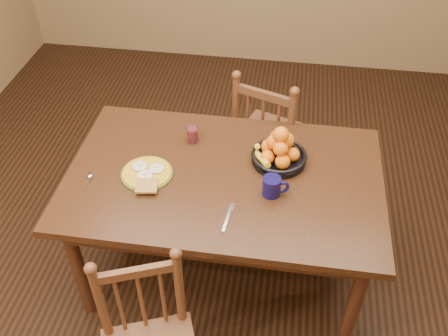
# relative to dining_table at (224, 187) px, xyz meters

# --- Properties ---
(room) EXTENTS (4.52, 5.02, 2.72)m
(room) POSITION_rel_dining_table_xyz_m (0.00, 0.00, 0.68)
(room) COLOR black
(room) RESTS_ON ground
(dining_table) EXTENTS (1.60, 1.00, 0.75)m
(dining_table) POSITION_rel_dining_table_xyz_m (0.00, 0.00, 0.00)
(dining_table) COLOR black
(dining_table) RESTS_ON ground
(chair_far) EXTENTS (0.55, 0.54, 0.96)m
(chair_far) POSITION_rel_dining_table_xyz_m (0.20, 0.70, -0.20)
(chair_far) COLOR #4C2916
(chair_far) RESTS_ON ground
(breakfast_plate) EXTENTS (0.26, 0.29, 0.04)m
(breakfast_plate) POSITION_rel_dining_table_xyz_m (-0.39, -0.06, 0.10)
(breakfast_plate) COLOR #59601E
(breakfast_plate) RESTS_ON dining_table
(fork) EXTENTS (0.04, 0.18, 0.00)m
(fork) POSITION_rel_dining_table_xyz_m (0.06, -0.27, 0.09)
(fork) COLOR silver
(fork) RESTS_ON dining_table
(spoon) EXTENTS (0.04, 0.16, 0.01)m
(spoon) POSITION_rel_dining_table_xyz_m (-0.67, -0.13, 0.09)
(spoon) COLOR silver
(spoon) RESTS_ON dining_table
(coffee_mug) EXTENTS (0.13, 0.09, 0.10)m
(coffee_mug) POSITION_rel_dining_table_xyz_m (0.25, -0.10, 0.14)
(coffee_mug) COLOR #0F0B40
(coffee_mug) RESTS_ON dining_table
(juice_glass) EXTENTS (0.06, 0.06, 0.09)m
(juice_glass) POSITION_rel_dining_table_xyz_m (-0.21, 0.25, 0.13)
(juice_glass) COLOR silver
(juice_glass) RESTS_ON dining_table
(fruit_bowl) EXTENTS (0.29, 0.29, 0.22)m
(fruit_bowl) POSITION_rel_dining_table_xyz_m (0.26, 0.15, 0.15)
(fruit_bowl) COLOR black
(fruit_bowl) RESTS_ON dining_table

